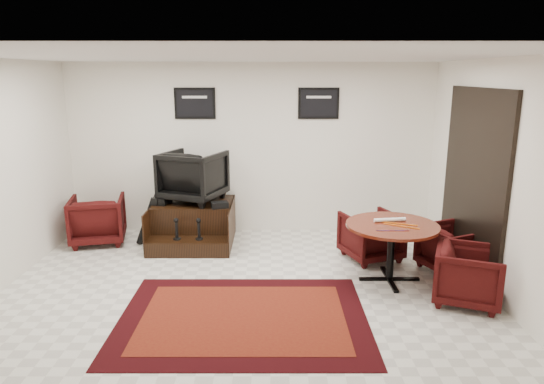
{
  "coord_description": "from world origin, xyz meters",
  "views": [
    {
      "loc": [
        0.35,
        -5.45,
        2.61
      ],
      "look_at": [
        0.35,
        0.9,
        1.06
      ],
      "focal_mm": 32.0,
      "sensor_mm": 36.0,
      "label": 1
    }
  ],
  "objects": [
    {
      "name": "room_shell",
      "position": [
        0.41,
        0.12,
        1.79
      ],
      "size": [
        6.02,
        5.02,
        2.81
      ],
      "color": "white",
      "rests_on": "ground"
    },
    {
      "name": "table_clutter",
      "position": [
        1.93,
        0.3,
        0.77
      ],
      "size": [
        0.56,
        0.37,
        0.01
      ],
      "color": "orange",
      "rests_on": "meeting_table"
    },
    {
      "name": "table_chair_window",
      "position": [
        2.77,
        0.74,
        0.35
      ],
      "size": [
        0.85,
        0.87,
        0.69
      ],
      "primitive_type": "imported",
      "rotation": [
        0.0,
        0.0,
        1.98
      ],
      "color": "black",
      "rests_on": "ground"
    },
    {
      "name": "ground",
      "position": [
        0.0,
        0.0,
        0.0
      ],
      "size": [
        6.0,
        6.0,
        0.0
      ],
      "primitive_type": "plane",
      "color": "white",
      "rests_on": "ground"
    },
    {
      "name": "polish_kit",
      "position": [
        -0.45,
        1.62,
        0.68
      ],
      "size": [
        0.29,
        0.23,
        0.09
      ],
      "primitive_type": "cube",
      "rotation": [
        0.0,
        0.0,
        0.27
      ],
      "color": "black",
      "rests_on": "shine_podium"
    },
    {
      "name": "umbrella_black",
      "position": [
        -1.63,
        1.78,
        0.39
      ],
      "size": [
        0.29,
        0.11,
        0.79
      ],
      "primitive_type": null,
      "color": "black",
      "rests_on": "ground"
    },
    {
      "name": "shoes_pair",
      "position": [
        -1.38,
        1.86,
        0.69
      ],
      "size": [
        0.29,
        0.34,
        0.11
      ],
      "color": "black",
      "rests_on": "shine_podium"
    },
    {
      "name": "armchair_side",
      "position": [
        -2.41,
        1.87,
        0.41
      ],
      "size": [
        0.94,
        0.91,
        0.82
      ],
      "primitive_type": "imported",
      "rotation": [
        0.0,
        0.0,
        3.36
      ],
      "color": "black",
      "rests_on": "ground"
    },
    {
      "name": "shine_chair",
      "position": [
        -0.9,
        2.03,
        1.09
      ],
      "size": [
        1.1,
        1.07,
        0.89
      ],
      "primitive_type": "imported",
      "rotation": [
        0.0,
        0.0,
        2.77
      ],
      "color": "black",
      "rests_on": "shine_podium"
    },
    {
      "name": "meeting_table",
      "position": [
        1.87,
        0.4,
        0.67
      ],
      "size": [
        1.17,
        1.17,
        0.76
      ],
      "color": "#421109",
      "rests_on": "ground"
    },
    {
      "name": "table_chair_back",
      "position": [
        1.78,
        1.17,
        0.38
      ],
      "size": [
        0.93,
        0.9,
        0.75
      ],
      "primitive_type": "imported",
      "rotation": [
        0.0,
        0.0,
        3.51
      ],
      "color": "black",
      "rests_on": "ground"
    },
    {
      "name": "area_rug",
      "position": [
        0.03,
        -0.6,
        0.01
      ],
      "size": [
        2.71,
        2.04,
        0.01
      ],
      "color": "black",
      "rests_on": "ground"
    },
    {
      "name": "shine_podium",
      "position": [
        -0.9,
        1.9,
        0.3
      ],
      "size": [
        1.24,
        1.28,
        0.64
      ],
      "color": "black",
      "rests_on": "ground"
    },
    {
      "name": "umbrella_hooked",
      "position": [
        -1.61,
        1.95,
        0.42
      ],
      "size": [
        0.32,
        0.12,
        0.85
      ],
      "primitive_type": null,
      "color": "black",
      "rests_on": "ground"
    },
    {
      "name": "paper_roll",
      "position": [
        1.86,
        0.51,
        0.79
      ],
      "size": [
        0.42,
        0.11,
        0.05
      ],
      "primitive_type": "cylinder",
      "rotation": [
        0.0,
        1.57,
        0.15
      ],
      "color": "white",
      "rests_on": "meeting_table"
    },
    {
      "name": "table_chair_corner",
      "position": [
        2.63,
        -0.22,
        0.37
      ],
      "size": [
        0.89,
        0.92,
        0.74
      ],
      "primitive_type": "imported",
      "rotation": [
        0.0,
        0.0,
        1.2
      ],
      "color": "black",
      "rests_on": "ground"
    }
  ]
}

